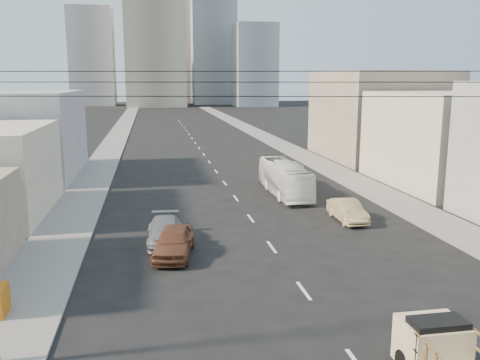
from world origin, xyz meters
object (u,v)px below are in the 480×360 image
object	(u,v)px
flatbed_pickup	(453,359)
sedan_grey	(165,231)
city_bus	(285,178)
sedan_brown	(174,242)
sedan_tan	(348,211)

from	to	relation	value
flatbed_pickup	sedan_grey	size ratio (longest dim) A/B	0.93
sedan_grey	city_bus	bearing A→B (deg)	50.47
city_bus	sedan_brown	distance (m)	16.26
sedan_brown	sedan_grey	bearing A→B (deg)	110.05
flatbed_pickup	sedan_grey	world-z (taller)	flatbed_pickup
city_bus	sedan_grey	bearing A→B (deg)	-131.69
city_bus	sedan_grey	size ratio (longest dim) A/B	2.02
city_bus	sedan_tan	size ratio (longest dim) A/B	2.29
sedan_tan	sedan_grey	bearing A→B (deg)	-167.78
flatbed_pickup	sedan_brown	size ratio (longest dim) A/B	0.96
sedan_tan	sedan_grey	xyz separation A→B (m)	(-11.87, -2.57, -0.00)
sedan_brown	sedan_tan	bearing A→B (deg)	33.13
sedan_brown	sedan_tan	world-z (taller)	sedan_brown
flatbed_pickup	city_bus	size ratio (longest dim) A/B	0.46
city_bus	sedan_tan	distance (m)	8.64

